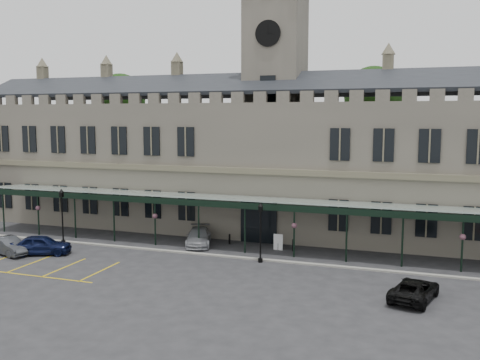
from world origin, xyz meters
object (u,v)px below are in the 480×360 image
(lamp_post_left, at_px, (62,211))
(car_left_a, at_px, (41,245))
(station_building, at_px, (275,163))
(car_left_b, at_px, (8,246))
(car_taxi, at_px, (199,237))
(sign_board, at_px, (278,242))
(lamp_post_mid, at_px, (261,227))
(car_van, at_px, (414,290))
(clock_tower, at_px, (275,92))

(lamp_post_left, height_order, car_left_a, lamp_post_left)
(station_building, height_order, car_left_b, station_building)
(car_left_b, distance_m, car_taxi, 15.12)
(station_building, bearing_deg, car_taxi, -121.45)
(station_building, distance_m, car_left_b, 23.94)
(car_left_b, bearing_deg, sign_board, -50.74)
(station_building, xyz_separation_m, car_taxi, (-4.56, -7.46, -5.76))
(sign_board, bearing_deg, car_left_b, -153.70)
(lamp_post_left, height_order, sign_board, lamp_post_left)
(lamp_post_mid, bearing_deg, lamp_post_left, 179.86)
(car_taxi, bearing_deg, station_building, 38.63)
(station_building, xyz_separation_m, car_left_a, (-15.00, -14.44, -5.69))
(sign_board, relative_size, car_van, 0.28)
(car_left_b, relative_size, car_van, 0.91)
(lamp_post_left, height_order, car_taxi, lamp_post_left)
(lamp_post_mid, distance_m, car_left_a, 17.43)
(clock_tower, height_order, car_taxi, clock_tower)
(sign_board, distance_m, car_left_b, 21.45)
(lamp_post_left, height_order, car_left_b, lamp_post_left)
(station_building, relative_size, sign_board, 45.55)
(station_building, height_order, clock_tower, clock_tower)
(clock_tower, xyz_separation_m, lamp_post_left, (-15.67, -10.99, -10.29))
(station_building, distance_m, lamp_post_mid, 11.75)
(station_building, relative_size, car_taxi, 12.37)
(lamp_post_left, relative_size, car_taxi, 0.98)
(lamp_post_left, bearing_deg, car_left_b, -112.69)
(lamp_post_mid, height_order, car_left_b, lamp_post_mid)
(lamp_post_mid, distance_m, car_taxi, 7.66)
(clock_tower, height_order, sign_board, clock_tower)
(lamp_post_mid, bearing_deg, car_left_b, -167.42)
(sign_board, bearing_deg, station_building, 111.41)
(lamp_post_left, relative_size, car_van, 1.03)
(car_left_b, xyz_separation_m, car_taxi, (12.94, 7.83, 0.01))
(car_taxi, bearing_deg, lamp_post_mid, -48.00)
(clock_tower, xyz_separation_m, car_taxi, (-4.56, -7.55, -12.41))
(lamp_post_left, bearing_deg, sign_board, 12.48)
(lamp_post_left, xyz_separation_m, car_left_b, (-1.83, -4.39, -2.12))
(sign_board, relative_size, car_taxi, 0.27)
(station_building, relative_size, lamp_post_left, 12.62)
(station_building, xyz_separation_m, lamp_post_left, (-15.67, -10.90, -3.65))
(car_left_a, bearing_deg, station_building, -68.30)
(lamp_post_left, distance_m, sign_board, 18.49)
(lamp_post_left, xyz_separation_m, car_taxi, (11.10, 3.44, -2.12))
(lamp_post_left, xyz_separation_m, car_left_a, (0.67, -3.54, -2.04))
(lamp_post_mid, relative_size, car_van, 0.98)
(car_van, bearing_deg, car_left_b, 12.95)
(sign_board, height_order, car_left_a, car_left_a)
(sign_board, relative_size, car_left_a, 0.29)
(clock_tower, distance_m, car_taxi, 15.22)
(lamp_post_left, height_order, car_van, lamp_post_left)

